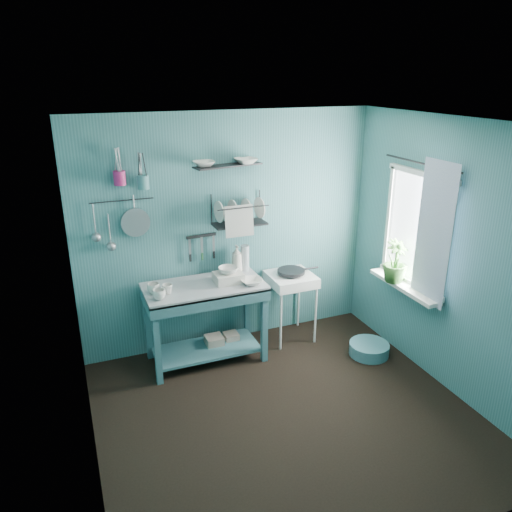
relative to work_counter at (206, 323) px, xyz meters
name	(u,v)px	position (x,y,z in m)	size (l,w,h in m)	color
floor	(286,415)	(0.39, -1.15, -0.42)	(3.20, 3.20, 0.00)	black
ceiling	(294,124)	(0.39, -1.15, 2.08)	(3.20, 3.20, 0.00)	silver
wall_back	(229,232)	(0.39, 0.35, 0.83)	(3.20, 3.20, 0.00)	#35696C
wall_front	(411,390)	(0.39, -2.65, 0.83)	(3.20, 3.20, 0.00)	#35696C
wall_left	(78,320)	(-1.21, -1.15, 0.83)	(3.00, 3.00, 0.00)	#35696C
wall_right	(449,259)	(1.99, -1.15, 0.83)	(3.00, 3.00, 0.00)	#35696C
work_counter	(206,323)	(0.00, 0.00, 0.00)	(1.20, 0.60, 0.85)	#33646C
mug_left	(159,294)	(-0.48, -0.16, 0.47)	(0.12, 0.12, 0.10)	silver
mug_mid	(167,289)	(-0.38, -0.06, 0.47)	(0.10, 0.10, 0.09)	silver
mug_right	(154,288)	(-0.50, 0.00, 0.47)	(0.12, 0.12, 0.10)	silver
wash_tub	(228,278)	(0.25, -0.02, 0.47)	(0.28, 0.22, 0.10)	beige
tub_bowl	(228,270)	(0.25, -0.02, 0.55)	(0.20, 0.20, 0.06)	silver
soap_bottle	(237,259)	(0.42, 0.20, 0.57)	(0.12, 0.12, 0.30)	beige
water_bottle	(245,258)	(0.52, 0.22, 0.56)	(0.09, 0.09, 0.28)	#A3AEB6
counter_bowl	(252,282)	(0.45, -0.15, 0.45)	(0.22, 0.22, 0.05)	silver
hotplate_stand	(290,306)	(1.01, 0.10, -0.04)	(0.48, 0.48, 0.77)	white
frying_pan	(291,271)	(1.01, 0.10, 0.38)	(0.30, 0.30, 0.04)	black
knife_strip	(201,236)	(0.08, 0.32, 0.83)	(0.32, 0.02, 0.03)	black
dish_rack	(240,210)	(0.47, 0.22, 1.10)	(0.55, 0.24, 0.32)	black
upper_shelf	(228,165)	(0.36, 0.25, 1.55)	(0.70, 0.18, 0.01)	black
shelf_bowl_left	(204,159)	(0.11, 0.25, 1.63)	(0.21, 0.21, 0.05)	silver
shelf_bowl_right	(246,160)	(0.55, 0.25, 1.60)	(0.22, 0.22, 0.05)	silver
utensil_cup_magenta	(120,178)	(-0.69, 0.27, 1.50)	(0.11, 0.11, 0.13)	#B22162
utensil_cup_teal	(143,182)	(-0.48, 0.27, 1.45)	(0.11, 0.11, 0.13)	#3B777A
colander	(136,223)	(-0.57, 0.30, 1.05)	(0.28, 0.28, 0.03)	#97999E
ladle_outer	(94,220)	(-0.95, 0.31, 1.12)	(0.01, 0.01, 0.30)	#97999E
ladle_inner	(109,229)	(-0.82, 0.31, 1.02)	(0.01, 0.01, 0.30)	#97999E
hook_rail	(122,201)	(-0.68, 0.32, 1.28)	(0.01, 0.01, 0.60)	black
window_glass	(417,230)	(1.97, -0.70, 0.98)	(1.10, 1.10, 0.00)	white
windowsill	(404,286)	(1.89, -0.70, 0.39)	(0.16, 0.95, 0.04)	white
curtain	(434,234)	(1.91, -1.00, 1.03)	(1.35, 1.35, 0.00)	silver
curtain_rod	(421,163)	(1.93, -0.70, 1.63)	(0.02, 0.02, 1.05)	black
potted_plant	(395,261)	(1.84, -0.58, 0.62)	(0.25, 0.25, 0.44)	#336428
storage_tin_large	(214,346)	(0.10, 0.05, -0.31)	(0.18, 0.18, 0.22)	gray
storage_tin_small	(231,341)	(0.30, 0.08, -0.32)	(0.15, 0.15, 0.20)	gray
floor_basin	(369,349)	(1.64, -0.56, -0.36)	(0.42, 0.42, 0.13)	teal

